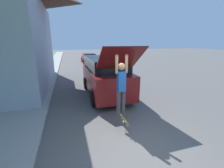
{
  "coord_description": "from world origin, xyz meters",
  "views": [
    {
      "loc": [
        -1.74,
        -3.18,
        2.89
      ],
      "look_at": [
        0.04,
        2.76,
        1.16
      ],
      "focal_mm": 24.0,
      "sensor_mm": 36.0,
      "label": 1
    }
  ],
  "objects_px": {
    "suv_parked": "(105,75)",
    "skateboarder": "(121,85)",
    "car_down_street": "(89,58)",
    "skateboard": "(124,119)"
  },
  "relations": [
    {
      "from": "car_down_street",
      "to": "skateboard",
      "type": "height_order",
      "value": "car_down_street"
    },
    {
      "from": "skateboard",
      "to": "skateboarder",
      "type": "bearing_deg",
      "value": 118.34
    },
    {
      "from": "suv_parked",
      "to": "skateboarder",
      "type": "relative_size",
      "value": 2.76
    },
    {
      "from": "car_down_street",
      "to": "skateboarder",
      "type": "bearing_deg",
      "value": -94.77
    },
    {
      "from": "skateboarder",
      "to": "skateboard",
      "type": "bearing_deg",
      "value": -61.66
    },
    {
      "from": "skateboard",
      "to": "car_down_street",
      "type": "bearing_deg",
      "value": 85.46
    },
    {
      "from": "suv_parked",
      "to": "skateboarder",
      "type": "xyz_separation_m",
      "value": [
        -0.35,
        -3.62,
        0.45
      ]
    },
    {
      "from": "car_down_street",
      "to": "skateboarder",
      "type": "relative_size",
      "value": 2.11
    },
    {
      "from": "skateboard",
      "to": "suv_parked",
      "type": "bearing_deg",
      "value": 85.6
    },
    {
      "from": "suv_parked",
      "to": "skateboard",
      "type": "height_order",
      "value": "suv_parked"
    }
  ]
}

